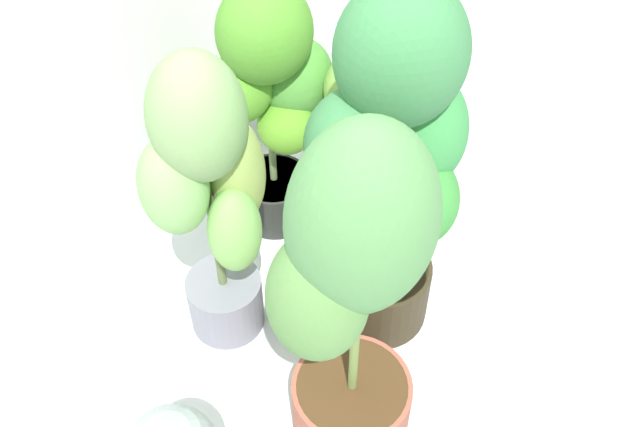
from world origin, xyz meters
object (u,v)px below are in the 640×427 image
at_px(potted_plant_back_left, 209,192).
at_px(potted_plant_back_center, 272,91).
at_px(potted_plant_front_left, 350,295).
at_px(potted_plant_center, 394,158).
at_px(potted_plant_back_right, 376,105).

xyz_separation_m(potted_plant_back_left, potted_plant_back_center, (0.36, 0.21, -0.03)).
distance_m(potted_plant_front_left, potted_plant_back_center, 0.73).
xyz_separation_m(potted_plant_front_left, potted_plant_back_left, (-0.01, 0.43, -0.03)).
distance_m(potted_plant_back_center, potted_plant_center, 0.48).
distance_m(potted_plant_back_right, potted_plant_front_left, 0.74).
bearing_deg(potted_plant_center, potted_plant_back_left, 141.14).
bearing_deg(potted_plant_back_left, potted_plant_front_left, -89.12).
distance_m(potted_plant_back_left, potted_plant_back_center, 0.42).
relative_size(potted_plant_back_left, potted_plant_back_center, 1.10).
distance_m(potted_plant_back_right, potted_plant_back_left, 0.58).
distance_m(potted_plant_front_left, potted_plant_back_left, 0.43).
height_order(potted_plant_back_right, potted_plant_front_left, potted_plant_front_left).
xyz_separation_m(potted_plant_back_right, potted_plant_back_left, (-0.57, -0.03, 0.09)).
bearing_deg(potted_plant_center, potted_plant_front_left, -150.53).
bearing_deg(potted_plant_front_left, potted_plant_back_left, 90.88).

